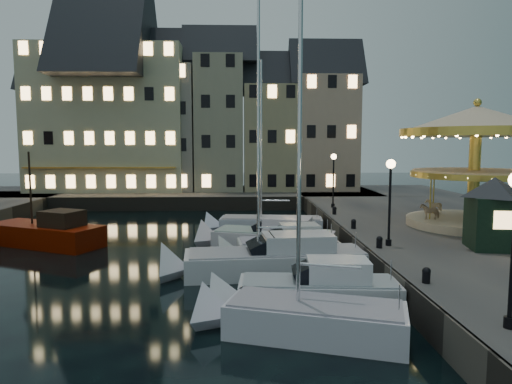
{
  "coord_description": "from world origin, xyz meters",
  "views": [
    {
      "loc": [
        0.11,
        -20.46,
        6.15
      ],
      "look_at": [
        1.0,
        8.0,
        3.2
      ],
      "focal_mm": 32.0,
      "sensor_mm": 36.0,
      "label": 1
    }
  ],
  "objects_px": {
    "motorboat_b": "(307,293)",
    "motorboat_e": "(267,239)",
    "bollard_c": "(354,223)",
    "streetlamp_c": "(333,173)",
    "streetlamp_b": "(390,190)",
    "bollard_d": "(334,210)",
    "bollard_a": "(426,275)",
    "motorboat_c": "(268,261)",
    "carousel": "(476,143)",
    "motorboat_d": "(280,249)",
    "bollard_b": "(379,242)",
    "red_fishing_boat": "(47,234)",
    "motorboat_a": "(297,319)",
    "ticket_kiosk": "(494,201)",
    "motorboat_f": "(263,226)"
  },
  "relations": [
    {
      "from": "motorboat_b",
      "to": "motorboat_e",
      "type": "relative_size",
      "value": 0.87
    },
    {
      "from": "bollard_c",
      "to": "streetlamp_c",
      "type": "bearing_deg",
      "value": 86.19
    },
    {
      "from": "motorboat_b",
      "to": "streetlamp_b",
      "type": "bearing_deg",
      "value": 47.12
    },
    {
      "from": "streetlamp_c",
      "to": "motorboat_b",
      "type": "height_order",
      "value": "streetlamp_c"
    },
    {
      "from": "bollard_d",
      "to": "bollard_a",
      "type": "bearing_deg",
      "value": -90.0
    },
    {
      "from": "motorboat_c",
      "to": "carousel",
      "type": "relative_size",
      "value": 1.5
    },
    {
      "from": "carousel",
      "to": "motorboat_b",
      "type": "bearing_deg",
      "value": -138.38
    },
    {
      "from": "streetlamp_c",
      "to": "motorboat_d",
      "type": "xyz_separation_m",
      "value": [
        -5.08,
        -11.23,
        -3.38
      ]
    },
    {
      "from": "bollard_b",
      "to": "bollard_c",
      "type": "bearing_deg",
      "value": 90.0
    },
    {
      "from": "motorboat_d",
      "to": "motorboat_e",
      "type": "bearing_deg",
      "value": 101.62
    },
    {
      "from": "bollard_a",
      "to": "carousel",
      "type": "bearing_deg",
      "value": 56.65
    },
    {
      "from": "bollard_b",
      "to": "carousel",
      "type": "distance_m",
      "value": 10.27
    },
    {
      "from": "motorboat_c",
      "to": "motorboat_d",
      "type": "bearing_deg",
      "value": 73.59
    },
    {
      "from": "motorboat_b",
      "to": "bollard_b",
      "type": "bearing_deg",
      "value": 48.06
    },
    {
      "from": "bollard_b",
      "to": "motorboat_b",
      "type": "relative_size",
      "value": 0.08
    },
    {
      "from": "bollard_b",
      "to": "motorboat_c",
      "type": "distance_m",
      "value": 5.34
    },
    {
      "from": "motorboat_b",
      "to": "red_fishing_boat",
      "type": "bearing_deg",
      "value": 141.59
    },
    {
      "from": "bollard_a",
      "to": "carousel",
      "type": "xyz_separation_m",
      "value": [
        7.27,
        11.05,
        4.66
      ]
    },
    {
      "from": "motorboat_e",
      "to": "streetlamp_c",
      "type": "bearing_deg",
      "value": 56.63
    },
    {
      "from": "bollard_d",
      "to": "motorboat_a",
      "type": "height_order",
      "value": "motorboat_a"
    },
    {
      "from": "motorboat_a",
      "to": "ticket_kiosk",
      "type": "xyz_separation_m",
      "value": [
        9.91,
        6.45,
        3.04
      ]
    },
    {
      "from": "bollard_d",
      "to": "red_fishing_boat",
      "type": "bearing_deg",
      "value": -168.85
    },
    {
      "from": "motorboat_f",
      "to": "carousel",
      "type": "xyz_separation_m",
      "value": [
        12.3,
        -4.87,
        5.74
      ]
    },
    {
      "from": "motorboat_b",
      "to": "motorboat_d",
      "type": "xyz_separation_m",
      "value": [
        -0.41,
        7.3,
        -0.0
      ]
    },
    {
      "from": "motorboat_e",
      "to": "carousel",
      "type": "xyz_separation_m",
      "value": [
        12.3,
        0.1,
        5.63
      ]
    },
    {
      "from": "streetlamp_c",
      "to": "motorboat_e",
      "type": "height_order",
      "value": "streetlamp_c"
    },
    {
      "from": "motorboat_b",
      "to": "motorboat_c",
      "type": "height_order",
      "value": "motorboat_c"
    },
    {
      "from": "motorboat_a",
      "to": "motorboat_f",
      "type": "relative_size",
      "value": 1.04
    },
    {
      "from": "motorboat_b",
      "to": "motorboat_e",
      "type": "bearing_deg",
      "value": 95.5
    },
    {
      "from": "bollard_d",
      "to": "bollard_b",
      "type": "bearing_deg",
      "value": -90.0
    },
    {
      "from": "motorboat_f",
      "to": "ticket_kiosk",
      "type": "height_order",
      "value": "motorboat_f"
    },
    {
      "from": "bollard_a",
      "to": "bollard_b",
      "type": "distance_m",
      "value": 5.5
    },
    {
      "from": "streetlamp_b",
      "to": "ticket_kiosk",
      "type": "xyz_separation_m",
      "value": [
        4.6,
        -0.85,
        -0.44
      ]
    },
    {
      "from": "bollard_a",
      "to": "ticket_kiosk",
      "type": "height_order",
      "value": "ticket_kiosk"
    },
    {
      "from": "streetlamp_b",
      "to": "bollard_a",
      "type": "bearing_deg",
      "value": -95.71
    },
    {
      "from": "motorboat_d",
      "to": "bollard_d",
      "type": "bearing_deg",
      "value": 59.9
    },
    {
      "from": "motorboat_b",
      "to": "motorboat_d",
      "type": "distance_m",
      "value": 7.31
    },
    {
      "from": "streetlamp_b",
      "to": "bollard_c",
      "type": "xyz_separation_m",
      "value": [
        -0.6,
        4.5,
        -2.41
      ]
    },
    {
      "from": "bollard_b",
      "to": "motorboat_e",
      "type": "xyz_separation_m",
      "value": [
        -5.03,
        5.45,
        -0.96
      ]
    },
    {
      "from": "motorboat_e",
      "to": "carousel",
      "type": "distance_m",
      "value": 13.53
    },
    {
      "from": "streetlamp_b",
      "to": "motorboat_e",
      "type": "height_order",
      "value": "streetlamp_b"
    },
    {
      "from": "motorboat_a",
      "to": "motorboat_b",
      "type": "bearing_deg",
      "value": 74.34
    },
    {
      "from": "bollard_c",
      "to": "bollard_b",
      "type": "bearing_deg",
      "value": -90.0
    },
    {
      "from": "bollard_b",
      "to": "motorboat_d",
      "type": "distance_m",
      "value": 5.36
    },
    {
      "from": "streetlamp_c",
      "to": "red_fishing_boat",
      "type": "height_order",
      "value": "red_fishing_boat"
    },
    {
      "from": "motorboat_e",
      "to": "motorboat_f",
      "type": "relative_size",
      "value": 0.75
    },
    {
      "from": "carousel",
      "to": "bollard_b",
      "type": "bearing_deg",
      "value": -142.65
    },
    {
      "from": "bollard_c",
      "to": "carousel",
      "type": "bearing_deg",
      "value": 4.32
    },
    {
      "from": "bollard_b",
      "to": "motorboat_e",
      "type": "height_order",
      "value": "motorboat_e"
    },
    {
      "from": "carousel",
      "to": "bollard_d",
      "type": "bearing_deg",
      "value": 145.76
    }
  ]
}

